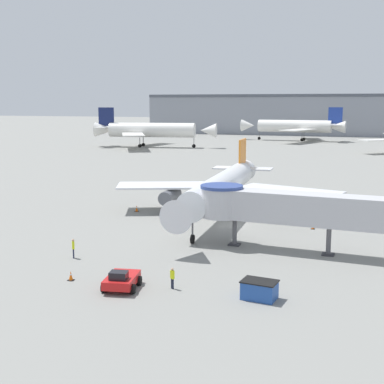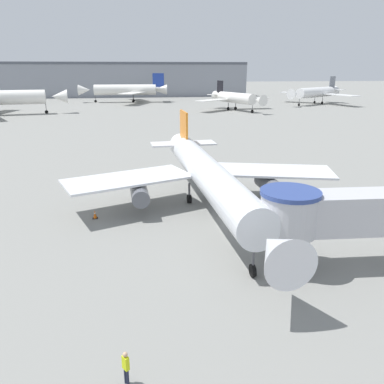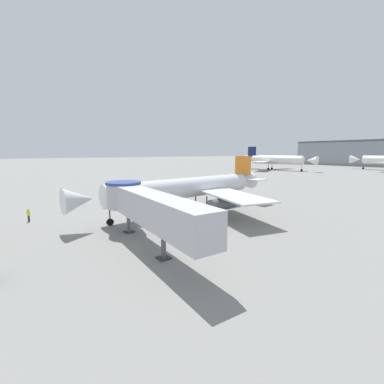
# 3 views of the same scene
# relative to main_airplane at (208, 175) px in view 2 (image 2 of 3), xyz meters

# --- Properties ---
(ground_plane) EXTENTS (800.00, 800.00, 0.00)m
(ground_plane) POSITION_rel_main_airplane_xyz_m (2.23, -4.09, -3.63)
(ground_plane) COLOR gray
(main_airplane) EXTENTS (28.76, 34.01, 8.50)m
(main_airplane) POSITION_rel_main_airplane_xyz_m (0.00, 0.00, 0.00)
(main_airplane) COLOR silver
(main_airplane) RESTS_ON ground_plane
(jet_bridge) EXTENTS (19.22, 4.39, 5.80)m
(jet_bridge) POSITION_rel_main_airplane_xyz_m (9.58, -12.55, 0.49)
(jet_bridge) COLOR #B7B7BC
(jet_bridge) RESTS_ON ground_plane
(traffic_cone_port_wing) EXTENTS (0.50, 0.50, 0.82)m
(traffic_cone_port_wing) POSITION_rel_main_airplane_xyz_m (-11.02, -0.73, -3.23)
(traffic_cone_port_wing) COLOR black
(traffic_cone_port_wing) RESTS_ON ground_plane
(traffic_cone_starboard_wing) EXTENTS (0.42, 0.42, 0.69)m
(traffic_cone_starboard_wing) POSITION_rel_main_airplane_xyz_m (11.19, -3.06, -3.30)
(traffic_cone_starboard_wing) COLOR black
(traffic_cone_starboard_wing) RESTS_ON ground_plane
(ground_crew_marshaller) EXTENTS (0.35, 0.39, 1.75)m
(ground_crew_marshaller) POSITION_rel_main_airplane_xyz_m (-7.62, -21.23, -2.62)
(ground_crew_marshaller) COLOR #1E2338
(ground_crew_marshaller) RESTS_ON ground_plane
(background_jet_blue_tail) EXTENTS (37.32, 37.76, 11.92)m
(background_jet_blue_tail) POSITION_rel_main_airplane_xyz_m (-10.30, 132.06, 1.57)
(background_jet_blue_tail) COLOR white
(background_jet_blue_tail) RESTS_ON ground_plane
(background_jet_black_tail) EXTENTS (27.98, 26.06, 9.68)m
(background_jet_black_tail) POSITION_rel_main_airplane_xyz_m (26.77, 92.61, 0.64)
(background_jet_black_tail) COLOR white
(background_jet_black_tail) RESTS_ON ground_plane
(background_jet_gray_tail) EXTENTS (30.23, 30.45, 10.71)m
(background_jet_gray_tail) POSITION_rel_main_airplane_xyz_m (65.15, 111.15, 1.07)
(background_jet_gray_tail) COLOR white
(background_jet_gray_tail) RESTS_ON ground_plane
(terminal_building) EXTENTS (130.24, 20.51, 16.94)m
(terminal_building) POSITION_rel_main_airplane_xyz_m (-14.69, 170.91, 4.86)
(terminal_building) COLOR gray
(terminal_building) RESTS_ON ground_plane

